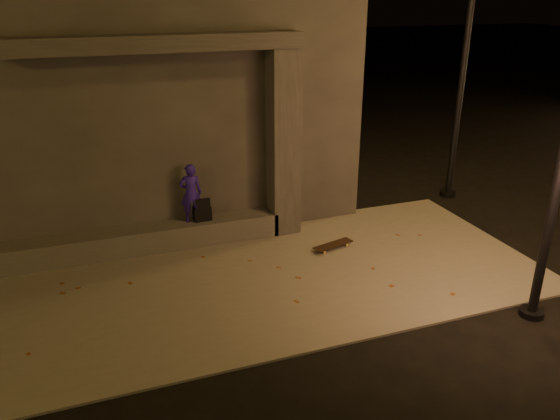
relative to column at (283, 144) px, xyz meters
name	(u,v)px	position (x,y,z in m)	size (l,w,h in m)	color
ground	(261,355)	(-1.70, -3.75, -1.84)	(120.00, 120.00, 0.00)	black
sidewalk	(224,284)	(-1.70, -1.75, -1.82)	(11.00, 4.40, 0.04)	slate
building	(122,89)	(-2.70, 2.74, 0.77)	(9.00, 5.10, 5.22)	#383633
ledge	(121,242)	(-3.20, 0.00, -1.58)	(6.00, 0.55, 0.45)	#504E48
column	(283,144)	(0.00, 0.00, 0.00)	(0.55, 0.55, 3.60)	#383633
canopy	(160,43)	(-2.20, 0.05, 1.94)	(5.00, 0.70, 0.28)	#383633
skateboarder	(191,193)	(-1.85, 0.00, -0.78)	(0.42, 0.27, 1.14)	#26158D
backpack	(202,212)	(-1.66, 0.00, -1.19)	(0.34, 0.23, 0.47)	black
skateboard	(333,245)	(0.58, -1.17, -1.72)	(0.86, 0.42, 0.09)	black
street_lamp_2	(471,6)	(4.43, 0.57, 2.45)	(0.36, 0.36, 7.59)	black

